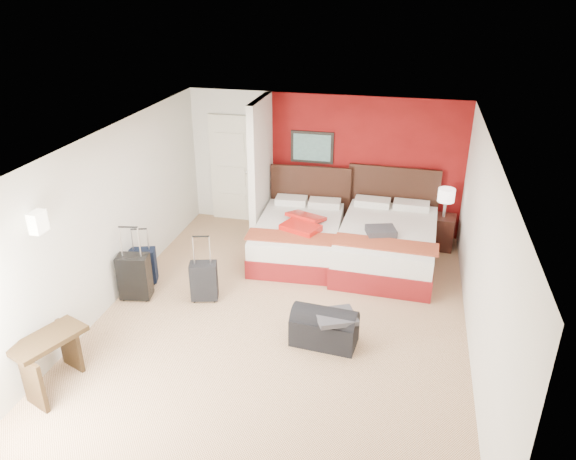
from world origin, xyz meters
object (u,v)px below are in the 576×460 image
(bed_left, at_px, (298,238))
(suitcase_navy, at_px, (143,267))
(red_suitcase_open, at_px, (303,223))
(desk, at_px, (52,362))
(table_lamp, at_px, (445,203))
(duffel_bag, at_px, (324,329))
(nightstand, at_px, (442,232))
(suitcase_charcoal, at_px, (204,282))
(suitcase_black, at_px, (135,278))
(bed_right, at_px, (387,245))

(bed_left, relative_size, suitcase_navy, 3.68)
(red_suitcase_open, distance_m, desk, 4.37)
(table_lamp, xyz_separation_m, duffel_bag, (-1.53, -3.20, -0.63))
(table_lamp, bearing_deg, nightstand, 0.00)
(table_lamp, height_order, suitcase_navy, table_lamp)
(table_lamp, relative_size, suitcase_charcoal, 0.89)
(bed_left, bearing_deg, duffel_bag, -73.42)
(red_suitcase_open, relative_size, suitcase_navy, 1.53)
(nightstand, bearing_deg, bed_left, -154.88)
(bed_left, height_order, duffel_bag, bed_left)
(suitcase_charcoal, height_order, suitcase_navy, suitcase_charcoal)
(nightstand, xyz_separation_m, suitcase_black, (-4.42, -2.74, 0.04))
(red_suitcase_open, bearing_deg, bed_left, 156.84)
(suitcase_black, distance_m, desk, 1.98)
(table_lamp, relative_size, suitcase_navy, 0.94)
(bed_left, xyz_separation_m, nightstand, (2.38, 0.83, -0.00))
(duffel_bag, height_order, desk, desk)
(bed_left, height_order, suitcase_charcoal, bed_left)
(suitcase_black, bearing_deg, nightstand, 21.30)
(bed_right, height_order, desk, desk)
(bed_right, relative_size, desk, 2.67)
(nightstand, distance_m, duffel_bag, 3.55)
(bed_right, height_order, nightstand, bed_right)
(suitcase_navy, relative_size, duffel_bag, 0.65)
(red_suitcase_open, xyz_separation_m, table_lamp, (2.28, 0.93, 0.19))
(bed_right, xyz_separation_m, duffel_bag, (-0.64, -2.38, -0.12))
(desk, bearing_deg, table_lamp, 68.17)
(bed_left, xyz_separation_m, desk, (-2.05, -3.89, 0.04))
(suitcase_charcoal, relative_size, suitcase_navy, 1.06)
(bed_right, xyz_separation_m, desk, (-3.54, -3.90, 0.01))
(nightstand, bearing_deg, table_lamp, 0.00)
(nightstand, xyz_separation_m, desk, (-4.43, -4.72, 0.05))
(nightstand, distance_m, suitcase_navy, 5.06)
(suitcase_charcoal, distance_m, desk, 2.39)
(suitcase_charcoal, distance_m, suitcase_navy, 1.12)
(bed_left, relative_size, red_suitcase_open, 2.41)
(suitcase_navy, bearing_deg, red_suitcase_open, 13.89)
(bed_left, bearing_deg, desk, -120.86)
(nightstand, bearing_deg, red_suitcase_open, -151.91)
(nightstand, height_order, suitcase_charcoal, nightstand)
(bed_right, height_order, suitcase_charcoal, bed_right)
(bed_left, distance_m, nightstand, 2.52)
(suitcase_charcoal, bearing_deg, red_suitcase_open, 40.10)
(bed_right, bearing_deg, suitcase_navy, -155.50)
(table_lamp, xyz_separation_m, suitcase_black, (-4.42, -2.74, -0.51))
(red_suitcase_open, bearing_deg, desk, -97.76)
(bed_right, xyz_separation_m, nightstand, (0.90, 0.81, -0.04))
(bed_left, relative_size, duffel_bag, 2.38)
(suitcase_navy, bearing_deg, nightstand, 9.27)
(table_lamp, bearing_deg, suitcase_charcoal, -143.25)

